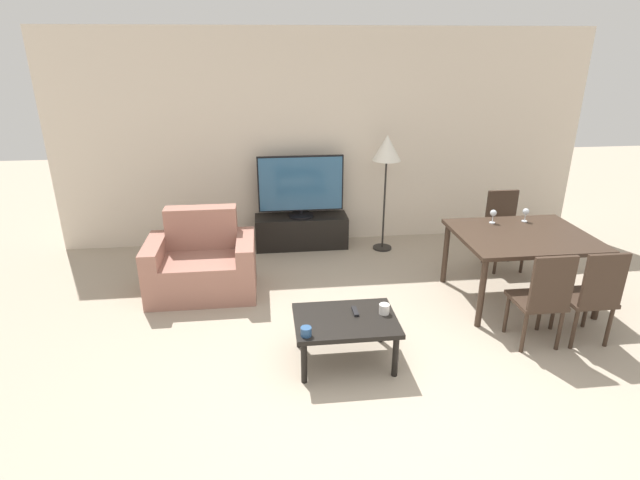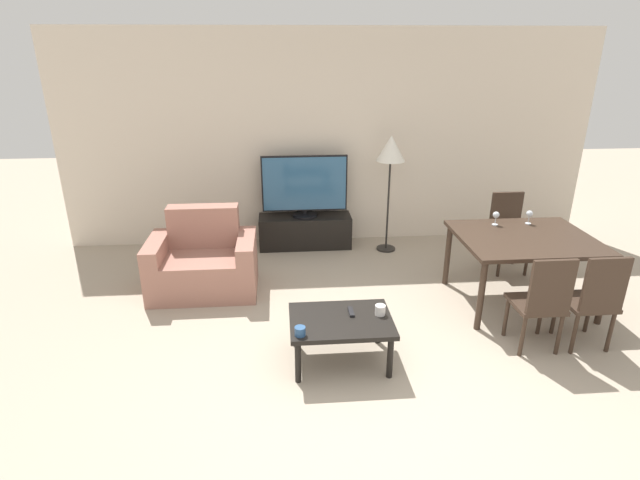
% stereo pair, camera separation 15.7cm
% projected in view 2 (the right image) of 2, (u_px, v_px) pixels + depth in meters
% --- Properties ---
extents(ground_plane, '(18.00, 18.00, 0.00)m').
position_uv_depth(ground_plane, '(374.00, 401.00, 3.75)').
color(ground_plane, tan).
extents(wall_back, '(6.82, 0.06, 2.70)m').
position_uv_depth(wall_back, '(330.00, 140.00, 6.38)').
color(wall_back, beige).
rests_on(wall_back, ground_plane).
extents(armchair, '(1.12, 0.75, 0.88)m').
position_uv_depth(armchair, '(204.00, 263.00, 5.34)').
color(armchair, '#9E6B5B').
rests_on(armchair, ground_plane).
extents(tv_stand, '(1.19, 0.39, 0.42)m').
position_uv_depth(tv_stand, '(305.00, 231.00, 6.53)').
color(tv_stand, black).
rests_on(tv_stand, ground_plane).
extents(tv, '(1.08, 0.32, 0.79)m').
position_uv_depth(tv, '(305.00, 186.00, 6.30)').
color(tv, black).
rests_on(tv, tv_stand).
extents(coffee_table, '(0.84, 0.61, 0.41)m').
position_uv_depth(coffee_table, '(341.00, 324.00, 4.09)').
color(coffee_table, black).
rests_on(coffee_table, ground_plane).
extents(dining_table, '(1.31, 1.08, 0.73)m').
position_uv_depth(dining_table, '(524.00, 243.00, 4.94)').
color(dining_table, '#38281E').
rests_on(dining_table, ground_plane).
extents(dining_chair_near, '(0.40, 0.40, 0.90)m').
position_uv_depth(dining_chair_near, '(542.00, 300.00, 4.20)').
color(dining_chair_near, '#38281E').
rests_on(dining_chair_near, ground_plane).
extents(dining_chair_far, '(0.40, 0.40, 0.90)m').
position_uv_depth(dining_chair_far, '(508.00, 229.00, 5.81)').
color(dining_chair_far, '#38281E').
rests_on(dining_chair_far, ground_plane).
extents(dining_chair_near_right, '(0.40, 0.40, 0.90)m').
position_uv_depth(dining_chair_near_right, '(594.00, 298.00, 4.23)').
color(dining_chair_near_right, '#38281E').
rests_on(dining_chair_near_right, ground_plane).
extents(floor_lamp, '(0.35, 0.35, 1.48)m').
position_uv_depth(floor_lamp, '(391.00, 153.00, 6.03)').
color(floor_lamp, black).
rests_on(floor_lamp, ground_plane).
extents(remote_primary, '(0.04, 0.15, 0.02)m').
position_uv_depth(remote_primary, '(351.00, 312.00, 4.16)').
color(remote_primary, black).
rests_on(remote_primary, coffee_table).
extents(cup_white_near, '(0.09, 0.09, 0.09)m').
position_uv_depth(cup_white_near, '(380.00, 310.00, 4.12)').
color(cup_white_near, white).
rests_on(cup_white_near, coffee_table).
extents(cup_colored_far, '(0.08, 0.08, 0.07)m').
position_uv_depth(cup_colored_far, '(300.00, 331.00, 3.83)').
color(cup_colored_far, navy).
rests_on(cup_colored_far, coffee_table).
extents(wine_glass_left, '(0.07, 0.07, 0.15)m').
position_uv_depth(wine_glass_left, '(496.00, 216.00, 5.18)').
color(wine_glass_left, silver).
rests_on(wine_glass_left, dining_table).
extents(wine_glass_center, '(0.07, 0.07, 0.15)m').
position_uv_depth(wine_glass_center, '(529.00, 215.00, 5.22)').
color(wine_glass_center, silver).
rests_on(wine_glass_center, dining_table).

